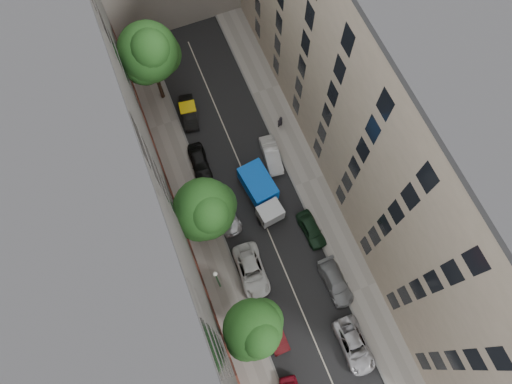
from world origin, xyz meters
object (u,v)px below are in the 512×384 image
car_right_3 (271,155)px  pedestrian (280,122)px  car_right_0 (354,346)px  lamp_post (217,279)px  tarp_truck (261,193)px  car_left_1 (273,330)px  tree_far (150,54)px  car_left_5 (189,113)px  tree_near (254,330)px  car_left_2 (252,271)px  car_left_3 (224,213)px  car_left_4 (200,162)px  car_right_2 (311,229)px  car_right_1 (336,282)px  tree_mid (206,210)px

car_right_3 → pedestrian: (2.10, 2.89, 0.32)m
car_right_0 → lamp_post: lamp_post is taller
tarp_truck → car_right_3: bearing=47.5°
car_left_1 → car_right_3: size_ratio=0.98×
car_right_0 → tree_far: 30.56m
car_left_5 → tree_far: 7.20m
tree_near → tree_far: tree_far is taller
car_left_1 → car_left_2: 5.31m
tarp_truck → car_left_5: (-3.40, 10.92, -0.79)m
car_left_3 → pedestrian: bearing=30.9°
tarp_truck → lamp_post: (-6.40, -6.32, 2.27)m
car_left_2 → tree_near: size_ratio=0.67×
car_left_4 → tree_far: tree_far is taller
car_left_2 → car_left_4: 11.52m
car_right_2 → pedestrian: 11.21m
car_left_1 → lamp_post: 6.66m
car_left_3 → car_right_2: 8.10m
car_left_5 → tree_near: size_ratio=0.54×
car_right_1 → car_left_5: bearing=105.6°
car_left_1 → lamp_post: lamp_post is taller
car_right_0 → tree_near: tree_near is taller
car_left_4 → tree_near: (-0.90, -16.51, 4.39)m
pedestrian → car_right_3: bearing=39.2°
car_right_0 → lamp_post: bearing=135.0°
car_left_2 → pedestrian: 14.90m
tree_near → car_left_3: bearing=83.2°
car_right_1 → car_right_0: bearing=-100.1°
car_left_3 → car_left_5: (0.40, 11.20, -0.01)m
car_left_2 → car_left_3: 5.90m
car_left_1 → car_right_0: bearing=-33.9°
tree_near → pedestrian: 20.50m
car_right_3 → tree_near: tree_near is taller
car_left_4 → tree_near: tree_near is taller
car_right_0 → car_right_1: size_ratio=1.08×
tarp_truck → car_right_1: 10.30m
pedestrian → tree_near: bearing=46.4°
car_right_3 → pedestrian: pedestrian is taller
tarp_truck → car_right_1: (3.00, -9.82, -0.81)m
tree_mid → car_left_1: bearing=-80.1°
car_left_1 → car_right_3: (6.00, 15.00, 0.02)m
car_left_3 → car_right_3: (6.28, 3.80, 0.00)m
tarp_truck → car_left_3: tarp_truck is taller
tarp_truck → car_left_2: (-3.40, -6.17, -0.76)m
car_left_1 → car_right_2: bearing=44.5°
car_left_5 → tree_mid: (-1.93, -12.11, 4.88)m
tarp_truck → pedestrian: bearing=47.0°
car_left_3 → car_right_3: car_right_3 is taller
car_left_2 → car_left_3: bearing=97.6°
pedestrian → car_right_0: bearing=68.9°
car_left_3 → tree_far: 15.59m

